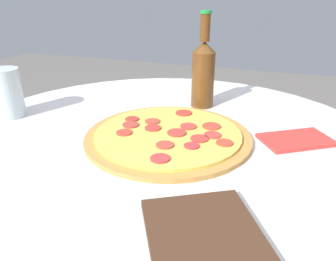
% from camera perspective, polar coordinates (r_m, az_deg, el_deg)
% --- Properties ---
extents(table, '(1.04, 1.04, 0.76)m').
position_cam_1_polar(table, '(0.86, -0.78, -13.20)').
color(table, silver).
rests_on(table, ground_plane).
extents(pizza, '(0.38, 0.38, 0.02)m').
position_cam_1_polar(pizza, '(0.75, 0.04, -0.85)').
color(pizza, '#B77F3D').
rests_on(pizza, table).
extents(beer_bottle, '(0.06, 0.06, 0.26)m').
position_cam_1_polar(beer_bottle, '(0.93, 6.16, 10.20)').
color(beer_bottle, '#563314').
rests_on(beer_bottle, table).
extents(pizza_paddle, '(0.22, 0.29, 0.02)m').
position_cam_1_polar(pizza_paddle, '(0.46, 6.90, -18.90)').
color(pizza_paddle, '#422819').
rests_on(pizza_paddle, table).
extents(drinking_glass, '(0.08, 0.08, 0.13)m').
position_cam_1_polar(drinking_glass, '(0.96, -26.33, 5.86)').
color(drinking_glass, silver).
rests_on(drinking_glass, table).
extents(napkin, '(0.18, 0.16, 0.01)m').
position_cam_1_polar(napkin, '(0.79, 21.42, -1.53)').
color(napkin, red).
rests_on(napkin, table).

